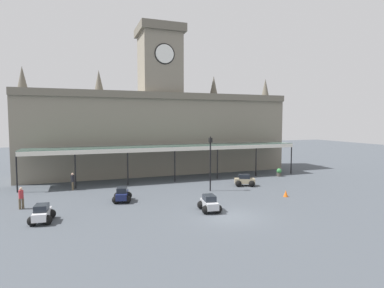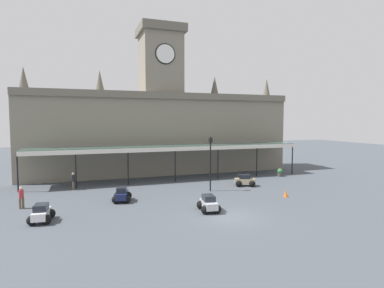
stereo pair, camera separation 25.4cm
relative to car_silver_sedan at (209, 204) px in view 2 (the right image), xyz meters
name	(u,v)px [view 2 (the right image)]	position (x,y,z in m)	size (l,w,h in m)	color
ground_plane	(229,216)	(0.85, -1.62, -0.50)	(140.00, 140.00, 0.00)	#474C54
station_building	(161,126)	(0.85, 18.11, 5.49)	(33.09, 5.88, 18.40)	gray
entrance_canopy	(172,147)	(0.85, 12.95, 3.23)	(30.87, 3.26, 3.88)	#38564C
car_silver_sedan	(209,204)	(0.00, 0.00, 0.00)	(1.67, 2.14, 1.19)	#B2B5BA
car_navy_sedan	(122,195)	(-5.72, 5.02, 0.00)	(1.79, 2.19, 1.19)	#19214C
car_beige_sedan	(245,181)	(6.92, 7.06, 0.00)	(2.23, 1.96, 1.19)	tan
car_white_sedan	(41,214)	(-11.40, 1.43, 0.00)	(1.64, 2.12, 1.19)	silver
pedestrian_near_entrance	(73,181)	(-9.65, 10.97, 0.41)	(0.34, 0.39, 1.67)	brown
pedestrian_crossing_forecourt	(21,197)	(-13.21, 5.35, 0.41)	(0.36, 0.34, 1.67)	brown
victorian_lamppost	(210,157)	(2.69, 6.10, 2.71)	(0.30, 0.30, 5.21)	black
traffic_cone	(286,194)	(8.05, 1.74, -0.22)	(0.40, 0.40, 0.57)	orange
planter_forecourt_centre	(280,172)	(13.61, 10.55, -0.01)	(0.60, 0.60, 0.96)	#47423D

